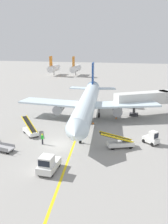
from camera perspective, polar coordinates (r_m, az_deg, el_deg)
ground_plane at (r=37.20m, az=-6.28°, el=-7.62°), size 300.00×300.00×0.00m
taxi_line_yellow at (r=41.10m, az=-1.49°, el=-5.15°), size 9.65×79.49×0.01m
airliner at (r=47.81m, az=0.88°, el=2.21°), size 28.41×35.33×10.10m
jet_bridge at (r=52.85m, az=14.81°, el=3.16°), size 12.37×8.59×4.85m
pushback_tug at (r=29.74m, az=-8.39°, el=-11.99°), size 1.98×3.64×2.20m
baggage_tug_near_wing at (r=38.24m, az=15.60°, el=-5.96°), size 2.65×2.58×2.10m
belt_loader_forward_hold at (r=41.54m, az=-12.46°, el=-4.17°), size 4.42×4.42×2.59m
belt_loader_aft_hold at (r=36.12m, az=8.39°, el=-7.11°), size 5.12×2.96×2.59m
baggage_cart_loaded at (r=36.53m, az=-18.33°, el=-8.05°), size 3.84×1.99×0.94m
ground_crew_marshaller at (r=37.29m, az=-9.75°, el=-6.18°), size 0.36×0.24×1.70m
safety_cone_nose_left at (r=52.52m, az=-6.16°, el=-0.21°), size 0.36×0.36×0.44m
safety_cone_nose_right at (r=45.93m, az=2.13°, el=-2.54°), size 0.36×0.36×0.44m
safety_cone_wingtip_left at (r=49.47m, az=7.56°, el=-1.29°), size 0.36×0.36×0.44m
distant_aircraft_far_left at (r=115.07m, az=-7.12°, el=10.19°), size 3.00×10.10×8.80m
distant_aircraft_mid_left at (r=112.89m, az=-2.00°, el=10.19°), size 3.00×10.10×8.80m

